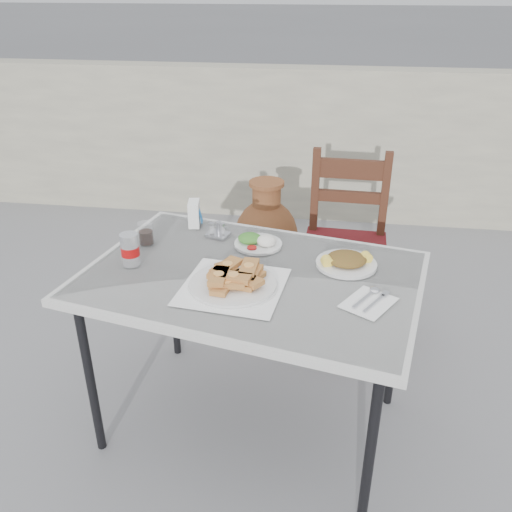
# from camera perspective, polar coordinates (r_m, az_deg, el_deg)

# --- Properties ---
(ground) EXTENTS (80.00, 80.00, 0.00)m
(ground) POSITION_cam_1_polar(r_m,az_deg,el_deg) (2.58, -0.34, -17.32)
(ground) COLOR slate
(ground) RESTS_ON ground
(cafe_table) EXTENTS (1.44, 1.12, 0.79)m
(cafe_table) POSITION_cam_1_polar(r_m,az_deg,el_deg) (2.14, -0.52, -3.09)
(cafe_table) COLOR black
(cafe_table) RESTS_ON ground
(pide_plate) EXTENTS (0.41, 0.41, 0.08)m
(pide_plate) POSITION_cam_1_polar(r_m,az_deg,el_deg) (2.01, -2.44, -2.43)
(pide_plate) COLOR white
(pide_plate) RESTS_ON cafe_table
(salad_rice_plate) EXTENTS (0.21, 0.21, 0.05)m
(salad_rice_plate) POSITION_cam_1_polar(r_m,az_deg,el_deg) (2.32, 0.17, 1.56)
(salad_rice_plate) COLOR silver
(salad_rice_plate) RESTS_ON cafe_table
(salad_chopped_plate) EXTENTS (0.24, 0.24, 0.05)m
(salad_chopped_plate) POSITION_cam_1_polar(r_m,az_deg,el_deg) (2.19, 9.50, -0.51)
(salad_chopped_plate) COLOR silver
(salad_chopped_plate) RESTS_ON cafe_table
(soda_can) EXTENTS (0.07, 0.07, 0.13)m
(soda_can) POSITION_cam_1_polar(r_m,az_deg,el_deg) (2.20, -13.11, 0.68)
(soda_can) COLOR white
(soda_can) RESTS_ON cafe_table
(cola_glass) EXTENTS (0.07, 0.07, 0.10)m
(cola_glass) POSITION_cam_1_polar(r_m,az_deg,el_deg) (2.38, -11.51, 2.23)
(cola_glass) COLOR white
(cola_glass) RESTS_ON cafe_table
(napkin_holder) EXTENTS (0.07, 0.10, 0.12)m
(napkin_holder) POSITION_cam_1_polar(r_m,az_deg,el_deg) (2.51, -6.52, 4.47)
(napkin_holder) COLOR white
(napkin_holder) RESTS_ON cafe_table
(condiment_caddy) EXTENTS (0.11, 0.10, 0.07)m
(condiment_caddy) POSITION_cam_1_polar(r_m,az_deg,el_deg) (2.41, -4.03, 2.64)
(condiment_caddy) COLOR silver
(condiment_caddy) RESTS_ON cafe_table
(cutlery_napkin) EXTENTS (0.22, 0.24, 0.01)m
(cutlery_napkin) POSITION_cam_1_polar(r_m,az_deg,el_deg) (1.98, 11.91, -4.58)
(cutlery_napkin) COLOR white
(cutlery_napkin) RESTS_ON cafe_table
(chair) EXTENTS (0.46, 0.46, 1.00)m
(chair) POSITION_cam_1_polar(r_m,az_deg,el_deg) (2.99, 9.36, 1.27)
(chair) COLOR #371B0F
(chair) RESTS_ON ground
(terracotta_urn) EXTENTS (0.41, 0.41, 0.72)m
(terracotta_urn) POSITION_cam_1_polar(r_m,az_deg,el_deg) (3.42, 1.07, 1.76)
(terracotta_urn) COLOR brown
(terracotta_urn) RESTS_ON ground
(back_wall) EXTENTS (6.00, 0.25, 1.20)m
(back_wall) POSITION_cam_1_polar(r_m,az_deg,el_deg) (4.49, 4.44, 11.63)
(back_wall) COLOR #A9A48D
(back_wall) RESTS_ON ground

